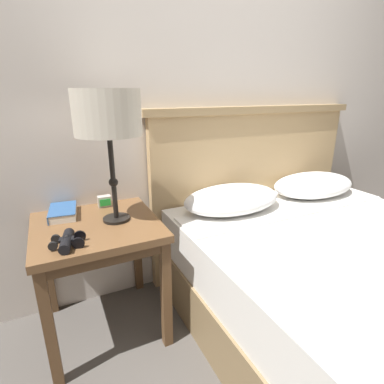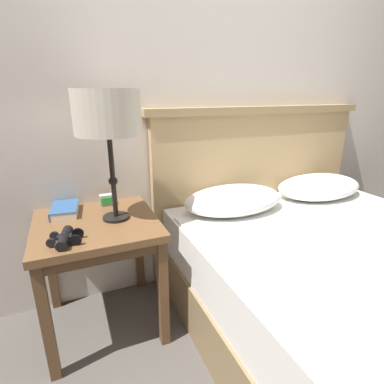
{
  "view_description": "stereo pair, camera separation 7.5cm",
  "coord_description": "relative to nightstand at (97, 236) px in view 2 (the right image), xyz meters",
  "views": [
    {
      "loc": [
        -0.82,
        -0.63,
        1.21
      ],
      "look_at": [
        -0.18,
        0.71,
        0.71
      ],
      "focal_mm": 28.0,
      "sensor_mm": 36.0,
      "label": 1
    },
    {
      "loc": [
        -0.76,
        -0.66,
        1.21
      ],
      "look_at": [
        -0.18,
        0.71,
        0.71
      ],
      "focal_mm": 28.0,
      "sensor_mm": 36.0,
      "label": 2
    }
  ],
  "objects": [
    {
      "name": "book_on_nightstand",
      "position": [
        -0.14,
        0.16,
        0.1
      ],
      "size": [
        0.15,
        0.22,
        0.04
      ],
      "color": "silver",
      "rests_on": "nightstand"
    },
    {
      "name": "bed",
      "position": [
        1.09,
        -0.56,
        -0.22
      ],
      "size": [
        1.55,
        1.78,
        1.13
      ],
      "color": "olive",
      "rests_on": "ground_plane"
    },
    {
      "name": "table_lamp",
      "position": [
        0.1,
        -0.01,
        0.58
      ],
      "size": [
        0.3,
        0.3,
        0.61
      ],
      "color": "black",
      "rests_on": "nightstand"
    },
    {
      "name": "wall_back",
      "position": [
        0.67,
        0.3,
        0.77
      ],
      "size": [
        8.0,
        0.06,
        2.6
      ],
      "color": "silver",
      "rests_on": "ground_plane"
    },
    {
      "name": "nightstand",
      "position": [
        0.0,
        0.0,
        0.0
      ],
      "size": [
        0.58,
        0.58,
        0.61
      ],
      "color": "brown",
      "rests_on": "ground_plane"
    },
    {
      "name": "binoculars_pair",
      "position": [
        -0.14,
        -0.19,
        0.1
      ],
      "size": [
        0.15,
        0.16,
        0.05
      ],
      "color": "black",
      "rests_on": "nightstand"
    },
    {
      "name": "alarm_clock",
      "position": [
        0.08,
        0.2,
        0.11
      ],
      "size": [
        0.07,
        0.05,
        0.06
      ],
      "color": "#B7B2A8",
      "rests_on": "nightstand"
    }
  ]
}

